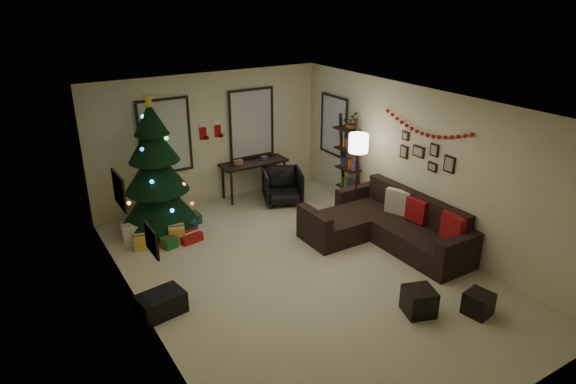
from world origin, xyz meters
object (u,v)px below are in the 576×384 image
at_px(desk, 254,166).
at_px(bookshelf, 349,162).
at_px(sofa, 386,227).
at_px(desk_chair, 283,186).
at_px(christmas_tree, 156,174).

distance_m(desk, bookshelf, 2.05).
bearing_deg(bookshelf, sofa, -105.16).
relative_size(desk, desk_chair, 1.99).
distance_m(desk, desk_chair, 0.80).
relative_size(christmas_tree, sofa, 0.95).
height_order(desk_chair, bookshelf, bookshelf).
bearing_deg(desk, desk_chair, -63.17).
bearing_deg(desk_chair, desk, 138.76).
bearing_deg(christmas_tree, desk_chair, -3.29).
relative_size(christmas_tree, desk, 1.80).
distance_m(desk_chair, bookshelf, 1.47).
bearing_deg(christmas_tree, sofa, -38.92).
distance_m(christmas_tree, desk_chair, 2.70).
height_order(sofa, desk_chair, sofa).
relative_size(desk, bookshelf, 0.77).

